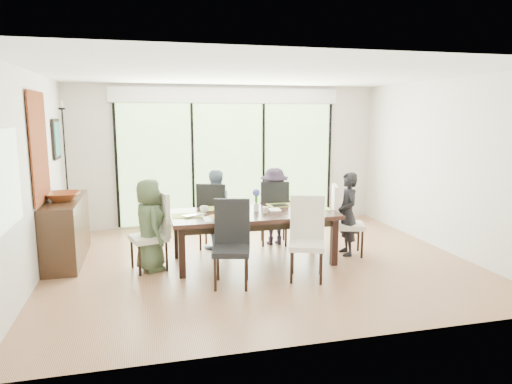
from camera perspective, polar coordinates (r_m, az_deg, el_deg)
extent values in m
cube|color=brown|center=(6.81, 0.51, -8.71)|extent=(6.00, 5.00, 0.01)
cube|color=white|center=(6.49, 0.55, 14.64)|extent=(6.00, 5.00, 0.01)
cube|color=beige|center=(8.95, -3.49, 4.57)|extent=(6.00, 0.02, 2.70)
cube|color=silver|center=(4.16, 9.19, -1.44)|extent=(6.00, 0.02, 2.70)
cube|color=white|center=(6.46, -26.29, 1.62)|extent=(0.02, 5.00, 2.70)
cube|color=silver|center=(7.82, 22.44, 3.12)|extent=(0.02, 5.00, 2.70)
cube|color=#598C3F|center=(8.93, -3.43, 3.59)|extent=(4.20, 0.02, 2.30)
cube|color=white|center=(8.88, -3.51, 11.96)|extent=(4.40, 0.06, 0.28)
cube|color=black|center=(8.78, -17.03, 3.08)|extent=(0.05, 0.04, 2.30)
cube|color=black|center=(8.82, -7.91, 3.44)|extent=(0.05, 0.04, 2.30)
cube|color=black|center=(9.07, 0.94, 3.70)|extent=(0.05, 0.04, 2.30)
cube|color=black|center=(9.52, 9.12, 3.87)|extent=(0.05, 0.04, 2.30)
cube|color=#8CAD7F|center=(5.28, -28.70, 1.48)|extent=(0.02, 0.90, 1.00)
cube|color=brown|center=(10.04, -4.33, -2.98)|extent=(6.00, 1.80, 0.10)
cube|color=brown|center=(10.70, -5.09, 1.07)|extent=(6.00, 0.08, 0.06)
sphere|color=#14380F|center=(11.48, -14.90, 5.84)|extent=(3.20, 3.20, 3.20)
sphere|color=#14380F|center=(12.23, -4.48, 8.03)|extent=(4.00, 4.00, 4.00)
sphere|color=#14380F|center=(11.92, 4.80, 5.39)|extent=(2.80, 2.80, 2.80)
sphere|color=#14380F|center=(12.81, -9.44, 7.20)|extent=(3.60, 3.60, 3.60)
cube|color=black|center=(6.62, -0.29, -2.79)|extent=(2.38, 1.09, 0.06)
cube|color=black|center=(6.64, -0.29, -3.54)|extent=(2.18, 0.89, 0.10)
cube|color=black|center=(6.14, -9.24, -7.51)|extent=(0.09, 0.09, 0.68)
cube|color=black|center=(6.66, 9.73, -6.17)|extent=(0.09, 0.09, 0.68)
cube|color=black|center=(6.97, -9.84, -5.46)|extent=(0.09, 0.09, 0.68)
cube|color=black|center=(7.42, 7.08, -4.45)|extent=(0.09, 0.09, 0.68)
imported|color=#405035|center=(6.46, -13.18, -4.04)|extent=(0.52, 0.67, 1.28)
imported|color=black|center=(7.13, 11.37, -2.70)|extent=(0.43, 0.63, 1.28)
imported|color=#778BAC|center=(7.35, -5.23, -2.17)|extent=(0.67, 0.50, 1.28)
imported|color=#2B2132|center=(7.56, 2.28, -1.81)|extent=(0.61, 0.39, 1.28)
cube|color=#9AAC3D|center=(6.46, -8.51, -2.91)|extent=(0.44, 0.32, 0.01)
cube|color=#85B540|center=(6.90, 7.41, -2.09)|extent=(0.44, 0.32, 0.01)
cube|color=#9BBD43|center=(6.91, -4.70, -2.02)|extent=(0.44, 0.32, 0.01)
cube|color=#A2B741|center=(7.14, 3.25, -1.63)|extent=(0.44, 0.32, 0.01)
cube|color=white|center=(6.22, -4.57, -3.33)|extent=(0.44, 0.32, 0.01)
cube|color=black|center=(6.88, -3.81, -1.99)|extent=(0.26, 0.18, 0.01)
cube|color=black|center=(7.07, 2.98, -1.66)|extent=(0.24, 0.17, 0.01)
cube|color=white|center=(6.77, 5.59, -2.30)|extent=(0.30, 0.22, 0.00)
cube|color=white|center=(6.22, -4.57, -3.20)|extent=(0.26, 0.26, 0.02)
cube|color=orange|center=(6.22, -4.57, -3.04)|extent=(0.20, 0.20, 0.01)
cylinder|color=silver|center=(6.66, 0.03, -1.93)|extent=(0.08, 0.08, 0.12)
cylinder|color=#337226|center=(6.64, 0.03, -0.92)|extent=(0.04, 0.04, 0.16)
sphere|color=#4549AC|center=(6.62, 0.03, -0.08)|extent=(0.11, 0.11, 0.11)
imported|color=silver|center=(6.37, -7.53, -2.98)|extent=(0.39, 0.33, 0.03)
imported|color=white|center=(6.63, -6.49, -2.16)|extent=(0.15, 0.15, 0.10)
imported|color=white|center=(6.55, 1.20, -2.26)|extent=(0.12, 0.12, 0.09)
imported|color=white|center=(6.93, 5.96, -1.64)|extent=(0.15, 0.15, 0.10)
imported|color=white|center=(6.72, 1.69, -2.27)|extent=(0.18, 0.23, 0.02)
cube|color=black|center=(7.31, -22.61, -4.39)|extent=(0.46, 1.64, 0.92)
imported|color=brown|center=(7.11, -23.00, -0.50)|extent=(0.49, 0.49, 0.12)
cylinder|color=black|center=(7.55, -22.46, -0.20)|extent=(0.10, 0.10, 0.04)
cylinder|color=black|center=(7.48, -22.78, 4.68)|extent=(0.02, 0.02, 1.28)
cylinder|color=black|center=(7.46, -23.10, 9.55)|extent=(0.10, 0.10, 0.03)
cylinder|color=silver|center=(7.46, -23.13, 10.02)|extent=(0.04, 0.04, 0.10)
cube|color=#9A3816|center=(6.81, -25.48, 5.01)|extent=(0.02, 1.00, 1.50)
cube|color=black|center=(8.08, -23.70, 6.08)|extent=(0.03, 0.55, 0.65)
cube|color=#1A5554|center=(8.08, -23.56, 6.08)|extent=(0.01, 0.45, 0.55)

